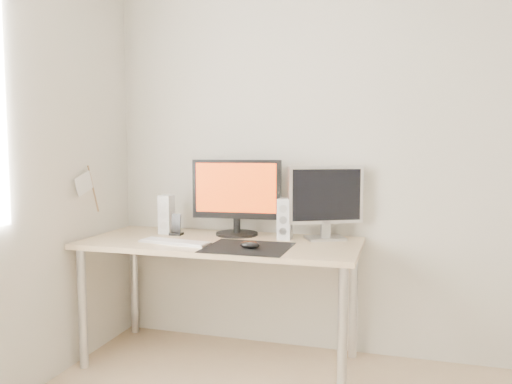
{
  "coord_description": "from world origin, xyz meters",
  "views": [
    {
      "loc": [
        0.06,
        -1.31,
        1.27
      ],
      "look_at": [
        -0.75,
        1.48,
        1.01
      ],
      "focal_mm": 35.0,
      "sensor_mm": 36.0,
      "label": 1
    }
  ],
  "objects_px": {
    "speaker_right": "(285,219)",
    "phone_dock": "(176,229)",
    "mouse": "(250,245)",
    "main_monitor": "(237,194)",
    "second_monitor": "(326,199)",
    "keyboard": "(175,242)",
    "speaker_left": "(166,214)",
    "desk": "(221,254)"
  },
  "relations": [
    {
      "from": "speaker_right",
      "to": "phone_dock",
      "type": "height_order",
      "value": "speaker_right"
    },
    {
      "from": "mouse",
      "to": "phone_dock",
      "type": "bearing_deg",
      "value": 153.47
    },
    {
      "from": "main_monitor",
      "to": "speaker_right",
      "type": "bearing_deg",
      "value": -9.29
    },
    {
      "from": "second_monitor",
      "to": "keyboard",
      "type": "height_order",
      "value": "second_monitor"
    },
    {
      "from": "speaker_left",
      "to": "speaker_right",
      "type": "relative_size",
      "value": 1.0
    },
    {
      "from": "mouse",
      "to": "speaker_left",
      "type": "distance_m",
      "value": 0.73
    },
    {
      "from": "desk",
      "to": "phone_dock",
      "type": "xyz_separation_m",
      "value": [
        -0.33,
        0.1,
        0.12
      ]
    },
    {
      "from": "speaker_right",
      "to": "keyboard",
      "type": "height_order",
      "value": "speaker_right"
    },
    {
      "from": "second_monitor",
      "to": "speaker_left",
      "type": "relative_size",
      "value": 1.8
    },
    {
      "from": "desk",
      "to": "speaker_left",
      "type": "bearing_deg",
      "value": 161.64
    },
    {
      "from": "main_monitor",
      "to": "speaker_left",
      "type": "distance_m",
      "value": 0.47
    },
    {
      "from": "phone_dock",
      "to": "second_monitor",
      "type": "bearing_deg",
      "value": 7.21
    },
    {
      "from": "mouse",
      "to": "speaker_right",
      "type": "xyz_separation_m",
      "value": [
        0.12,
        0.32,
        0.1
      ]
    },
    {
      "from": "desk",
      "to": "second_monitor",
      "type": "distance_m",
      "value": 0.69
    },
    {
      "from": "mouse",
      "to": "speaker_right",
      "type": "height_order",
      "value": "speaker_right"
    },
    {
      "from": "desk",
      "to": "keyboard",
      "type": "xyz_separation_m",
      "value": [
        -0.22,
        -0.15,
        0.09
      ]
    },
    {
      "from": "desk",
      "to": "second_monitor",
      "type": "xyz_separation_m",
      "value": [
        0.58,
        0.21,
        0.32
      ]
    },
    {
      "from": "speaker_left",
      "to": "keyboard",
      "type": "bearing_deg",
      "value": -55.88
    },
    {
      "from": "main_monitor",
      "to": "phone_dock",
      "type": "bearing_deg",
      "value": -164.97
    },
    {
      "from": "mouse",
      "to": "second_monitor",
      "type": "relative_size",
      "value": 0.25
    },
    {
      "from": "desk",
      "to": "second_monitor",
      "type": "relative_size",
      "value": 3.68
    },
    {
      "from": "speaker_left",
      "to": "phone_dock",
      "type": "relative_size",
      "value": 1.82
    },
    {
      "from": "desk",
      "to": "keyboard",
      "type": "height_order",
      "value": "keyboard"
    },
    {
      "from": "main_monitor",
      "to": "phone_dock",
      "type": "distance_m",
      "value": 0.43
    },
    {
      "from": "main_monitor",
      "to": "keyboard",
      "type": "distance_m",
      "value": 0.49
    },
    {
      "from": "phone_dock",
      "to": "desk",
      "type": "bearing_deg",
      "value": -16.36
    },
    {
      "from": "keyboard",
      "to": "phone_dock",
      "type": "distance_m",
      "value": 0.27
    },
    {
      "from": "desk",
      "to": "keyboard",
      "type": "relative_size",
      "value": 3.7
    },
    {
      "from": "mouse",
      "to": "desk",
      "type": "relative_size",
      "value": 0.07
    },
    {
      "from": "main_monitor",
      "to": "speaker_right",
      "type": "distance_m",
      "value": 0.35
    },
    {
      "from": "desk",
      "to": "mouse",
      "type": "bearing_deg",
      "value": -38.32
    },
    {
      "from": "phone_dock",
      "to": "mouse",
      "type": "bearing_deg",
      "value": -26.53
    },
    {
      "from": "desk",
      "to": "phone_dock",
      "type": "relative_size",
      "value": 12.05
    },
    {
      "from": "second_monitor",
      "to": "main_monitor",
      "type": "bearing_deg",
      "value": -178.14
    },
    {
      "from": "main_monitor",
      "to": "phone_dock",
      "type": "xyz_separation_m",
      "value": [
        -0.36,
        -0.1,
        -0.21
      ]
    },
    {
      "from": "second_monitor",
      "to": "phone_dock",
      "type": "height_order",
      "value": "second_monitor"
    },
    {
      "from": "keyboard",
      "to": "second_monitor",
      "type": "bearing_deg",
      "value": 24.12
    },
    {
      "from": "speaker_left",
      "to": "phone_dock",
      "type": "bearing_deg",
      "value": -25.55
    },
    {
      "from": "phone_dock",
      "to": "keyboard",
      "type": "bearing_deg",
      "value": -66.35
    },
    {
      "from": "keyboard",
      "to": "phone_dock",
      "type": "height_order",
      "value": "phone_dock"
    },
    {
      "from": "mouse",
      "to": "phone_dock",
      "type": "distance_m",
      "value": 0.63
    },
    {
      "from": "main_monitor",
      "to": "second_monitor",
      "type": "relative_size",
      "value": 1.27
    }
  ]
}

